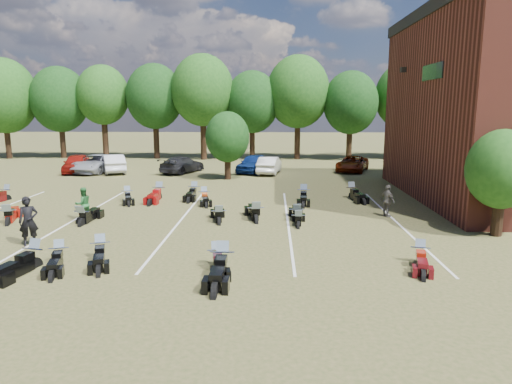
{
  "coord_description": "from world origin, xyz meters",
  "views": [
    {
      "loc": [
        1.27,
        -17.49,
        5.2
      ],
      "look_at": [
        0.49,
        4.0,
        1.2
      ],
      "focal_mm": 32.0,
      "sensor_mm": 36.0,
      "label": 1
    }
  ],
  "objects_px": {
    "car_0": "(77,163)",
    "motorcycle_14": "(7,200)",
    "person_black": "(28,221)",
    "car_4": "(253,163)",
    "person_green": "(83,204)",
    "motorcycle_3": "(60,264)",
    "motorcycle_7": "(8,225)",
    "person_grey": "(387,201)"
  },
  "relations": [
    {
      "from": "car_0",
      "to": "motorcycle_3",
      "type": "height_order",
      "value": "car_0"
    },
    {
      "from": "person_black",
      "to": "motorcycle_7",
      "type": "height_order",
      "value": "person_black"
    },
    {
      "from": "car_0",
      "to": "motorcycle_3",
      "type": "distance_m",
      "value": 23.37
    },
    {
      "from": "person_grey",
      "to": "motorcycle_14",
      "type": "distance_m",
      "value": 20.91
    },
    {
      "from": "car_4",
      "to": "person_black",
      "type": "xyz_separation_m",
      "value": [
        -7.69,
        -20.19,
        0.21
      ]
    },
    {
      "from": "car_4",
      "to": "motorcycle_3",
      "type": "height_order",
      "value": "car_4"
    },
    {
      "from": "person_black",
      "to": "motorcycle_7",
      "type": "xyz_separation_m",
      "value": [
        -2.64,
        3.04,
        -0.95
      ]
    },
    {
      "from": "car_0",
      "to": "person_grey",
      "type": "height_order",
      "value": "person_grey"
    },
    {
      "from": "car_4",
      "to": "person_grey",
      "type": "height_order",
      "value": "person_grey"
    },
    {
      "from": "person_black",
      "to": "motorcycle_3",
      "type": "relative_size",
      "value": 0.92
    },
    {
      "from": "person_black",
      "to": "motorcycle_3",
      "type": "distance_m",
      "value": 3.1
    },
    {
      "from": "motorcycle_14",
      "to": "person_grey",
      "type": "bearing_deg",
      "value": 2.4
    },
    {
      "from": "motorcycle_7",
      "to": "person_grey",
      "type": "bearing_deg",
      "value": 168.21
    },
    {
      "from": "person_green",
      "to": "motorcycle_14",
      "type": "distance_m",
      "value": 7.76
    },
    {
      "from": "person_black",
      "to": "motorcycle_7",
      "type": "relative_size",
      "value": 0.8
    },
    {
      "from": "person_black",
      "to": "motorcycle_7",
      "type": "bearing_deg",
      "value": 104.53
    },
    {
      "from": "car_4",
      "to": "motorcycle_14",
      "type": "distance_m",
      "value": 17.99
    },
    {
      "from": "car_4",
      "to": "person_green",
      "type": "distance_m",
      "value": 17.77
    },
    {
      "from": "person_black",
      "to": "person_grey",
      "type": "height_order",
      "value": "person_black"
    },
    {
      "from": "car_4",
      "to": "person_green",
      "type": "xyz_separation_m",
      "value": [
        -7.24,
        -16.23,
        0.04
      ]
    },
    {
      "from": "motorcycle_7",
      "to": "person_green",
      "type": "bearing_deg",
      "value": 177.91
    },
    {
      "from": "motorcycle_7",
      "to": "motorcycle_14",
      "type": "distance_m",
      "value": 6.26
    },
    {
      "from": "car_4",
      "to": "car_0",
      "type": "bearing_deg",
      "value": -159.27
    },
    {
      "from": "person_black",
      "to": "car_4",
      "type": "bearing_deg",
      "value": 42.67
    },
    {
      "from": "car_4",
      "to": "motorcycle_7",
      "type": "relative_size",
      "value": 1.81
    },
    {
      "from": "motorcycle_14",
      "to": "car_0",
      "type": "bearing_deg",
      "value": 104.97
    },
    {
      "from": "person_black",
      "to": "person_grey",
      "type": "bearing_deg",
      "value": -7.17
    },
    {
      "from": "motorcycle_3",
      "to": "motorcycle_7",
      "type": "bearing_deg",
      "value": 116.78
    },
    {
      "from": "person_green",
      "to": "person_grey",
      "type": "bearing_deg",
      "value": 142.12
    },
    {
      "from": "car_0",
      "to": "person_black",
      "type": "relative_size",
      "value": 2.3
    },
    {
      "from": "person_green",
      "to": "motorcycle_7",
      "type": "distance_m",
      "value": 3.33
    },
    {
      "from": "person_black",
      "to": "motorcycle_14",
      "type": "relative_size",
      "value": 0.85
    },
    {
      "from": "car_4",
      "to": "motorcycle_3",
      "type": "distance_m",
      "value": 22.96
    },
    {
      "from": "car_0",
      "to": "motorcycle_3",
      "type": "bearing_deg",
      "value": -80.7
    },
    {
      "from": "person_grey",
      "to": "motorcycle_7",
      "type": "xyz_separation_m",
      "value": [
        -17.42,
        -2.14,
        -0.78
      ]
    },
    {
      "from": "car_4",
      "to": "person_black",
      "type": "distance_m",
      "value": 21.61
    },
    {
      "from": "car_0",
      "to": "car_4",
      "type": "distance_m",
      "value": 14.3
    },
    {
      "from": "motorcycle_3",
      "to": "motorcycle_14",
      "type": "bearing_deg",
      "value": 111.16
    },
    {
      "from": "car_4",
      "to": "person_green",
      "type": "bearing_deg",
      "value": -95.65
    },
    {
      "from": "motorcycle_3",
      "to": "motorcycle_7",
      "type": "xyz_separation_m",
      "value": [
        -4.75,
        5.1,
        0.0
      ]
    },
    {
      "from": "car_0",
      "to": "motorcycle_14",
      "type": "height_order",
      "value": "car_0"
    },
    {
      "from": "motorcycle_3",
      "to": "motorcycle_14",
      "type": "distance_m",
      "value": 13.16
    }
  ]
}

